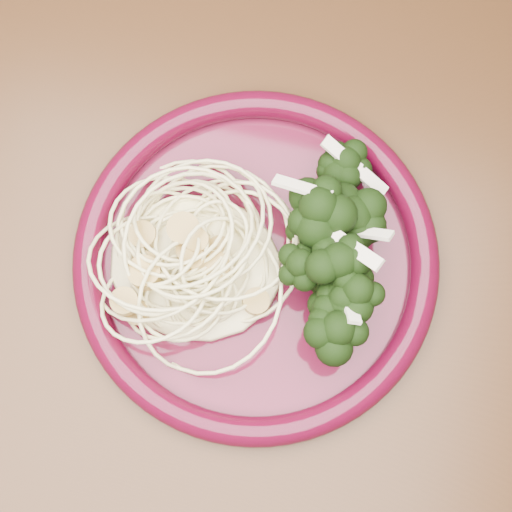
% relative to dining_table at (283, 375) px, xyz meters
% --- Properties ---
extents(dining_table, '(1.20, 0.80, 0.75)m').
position_rel_dining_table_xyz_m(dining_table, '(0.00, 0.00, 0.00)').
color(dining_table, '#472814').
rests_on(dining_table, ground).
extents(dinner_plate, '(0.37, 0.37, 0.02)m').
position_rel_dining_table_xyz_m(dinner_plate, '(-0.04, 0.07, 0.11)').
color(dinner_plate, '#4C0D21').
rests_on(dinner_plate, dining_table).
extents(spaghetti_pile, '(0.17, 0.16, 0.03)m').
position_rel_dining_table_xyz_m(spaghetti_pile, '(-0.09, 0.06, 0.12)').
color(spaghetti_pile, '#F5EBA7').
rests_on(spaghetti_pile, dinner_plate).
extents(scallop_cluster, '(0.16, 0.16, 0.04)m').
position_rel_dining_table_xyz_m(scallop_cluster, '(-0.09, 0.06, 0.16)').
color(scallop_cluster, tan).
rests_on(scallop_cluster, spaghetti_pile).
extents(broccoli_pile, '(0.15, 0.19, 0.06)m').
position_rel_dining_table_xyz_m(broccoli_pile, '(0.01, 0.09, 0.13)').
color(broccoli_pile, black).
rests_on(broccoli_pile, dinner_plate).
extents(onion_garnish, '(0.10, 0.12, 0.05)m').
position_rel_dining_table_xyz_m(onion_garnish, '(0.01, 0.09, 0.17)').
color(onion_garnish, white).
rests_on(onion_garnish, broccoli_pile).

